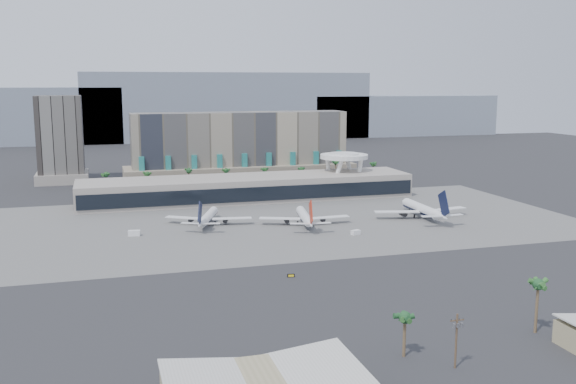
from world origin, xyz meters
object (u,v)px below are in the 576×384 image
object	(u,v)px
taxiway_sign	(291,276)
airliner_right	(423,209)
airliner_centre	(305,217)
utility_pole	(457,336)
airliner_left	(208,217)
service_vehicle_a	(134,233)
service_vehicle_b	(356,232)

from	to	relation	value
taxiway_sign	airliner_right	bearing A→B (deg)	49.39
airliner_centre	airliner_right	world-z (taller)	airliner_right
airliner_right	taxiway_sign	size ratio (longest dim) A/B	19.50
utility_pole	taxiway_sign	xyz separation A→B (m)	(-15.01, 71.36, -6.62)
utility_pole	airliner_left	world-z (taller)	airliner_left
airliner_centre	utility_pole	bearing A→B (deg)	-84.92
airliner_left	service_vehicle_a	size ratio (longest dim) A/B	8.06
airliner_right	airliner_centre	bearing A→B (deg)	-179.54
utility_pole	service_vehicle_a	bearing A→B (deg)	112.67
utility_pole	service_vehicle_b	xyz separation A→B (m)	(25.73, 118.21, -6.22)
utility_pole	airliner_centre	size ratio (longest dim) A/B	0.30
airliner_centre	taxiway_sign	size ratio (longest dim) A/B	17.12
airliner_left	service_vehicle_a	distance (m)	33.38
airliner_left	service_vehicle_b	xyz separation A→B (m)	(53.38, -34.34, -2.44)
utility_pole	service_vehicle_b	distance (m)	121.13
airliner_right	service_vehicle_a	distance (m)	125.28
airliner_right	service_vehicle_b	world-z (taller)	airliner_right
service_vehicle_a	service_vehicle_b	world-z (taller)	service_vehicle_a
utility_pole	service_vehicle_b	world-z (taller)	utility_pole
airliner_right	service_vehicle_b	distance (m)	46.01
airliner_right	service_vehicle_a	world-z (taller)	airliner_right
utility_pole	airliner_right	distance (m)	154.48
airliner_right	service_vehicle_a	bearing A→B (deg)	-178.67
airliner_left	taxiway_sign	distance (m)	82.21
utility_pole	taxiway_sign	size ratio (longest dim) A/B	5.14
service_vehicle_a	airliner_right	bearing A→B (deg)	9.47
service_vehicle_a	taxiway_sign	bearing A→B (deg)	-47.67
airliner_centre	service_vehicle_b	xyz separation A→B (m)	(13.88, -22.63, -2.58)
airliner_centre	taxiway_sign	world-z (taller)	airliner_centre
airliner_centre	airliner_right	bearing A→B (deg)	8.42
utility_pole	taxiway_sign	distance (m)	73.22
utility_pole	service_vehicle_a	xyz separation A→B (m)	(-58.80, 140.76, -6.02)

